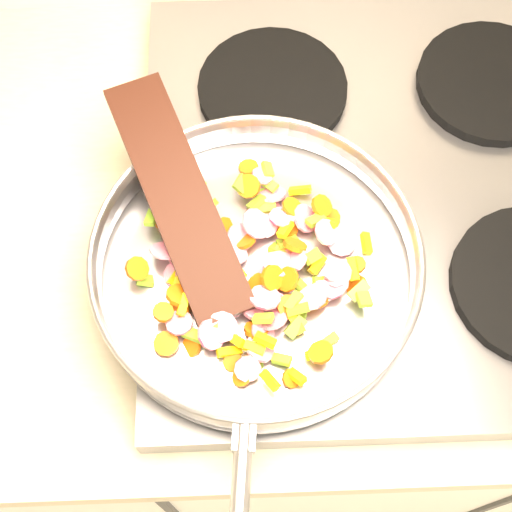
{
  "coord_description": "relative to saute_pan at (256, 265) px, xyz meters",
  "views": [
    {
      "loc": [
        -0.88,
        1.23,
        1.68
      ],
      "look_at": [
        -0.87,
        1.54,
        1.0
      ],
      "focal_mm": 50.0,
      "sensor_mm": 36.0,
      "label": 1
    }
  ],
  "objects": [
    {
      "name": "vegetable_heap",
      "position": [
        0.0,
        -0.0,
        -0.01
      ],
      "size": [
        0.27,
        0.28,
        0.05
      ],
      "color": "yellow",
      "rests_on": "saute_pan"
    },
    {
      "name": "saute_pan",
      "position": [
        0.0,
        0.0,
        0.0
      ],
      "size": [
        0.39,
        0.56,
        0.05
      ],
      "rotation": [
        0.0,
        0.0,
        -0.1
      ],
      "color": "#9E9EA5",
      "rests_on": "grate_fl"
    },
    {
      "name": "grate_bl",
      "position": [
        0.03,
        0.26,
        -0.04
      ],
      "size": [
        0.19,
        0.19,
        0.02
      ],
      "primitive_type": "cylinder",
      "color": "black",
      "rests_on": "cooktop"
    },
    {
      "name": "grate_br",
      "position": [
        0.31,
        0.26,
        -0.04
      ],
      "size": [
        0.19,
        0.19,
        0.02
      ],
      "primitive_type": "cylinder",
      "color": "black",
      "rests_on": "cooktop"
    },
    {
      "name": "wooden_spatula",
      "position": [
        -0.08,
        0.07,
        0.02
      ],
      "size": [
        0.16,
        0.29,
        0.07
      ],
      "primitive_type": "cube",
      "rotation": [
        0.0,
        -0.19,
        1.94
      ],
      "color": "black",
      "rests_on": "saute_pan"
    },
    {
      "name": "grate_fl",
      "position": [
        0.03,
        -0.02,
        -0.04
      ],
      "size": [
        0.19,
        0.19,
        0.02
      ],
      "primitive_type": "cylinder",
      "color": "black",
      "rests_on": "cooktop"
    },
    {
      "name": "cooktop",
      "position": [
        0.17,
        0.12,
        -0.07
      ],
      "size": [
        0.6,
        0.6,
        0.04
      ],
      "primitive_type": "cube",
      "color": "#939399",
      "rests_on": "counter_top"
    }
  ]
}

